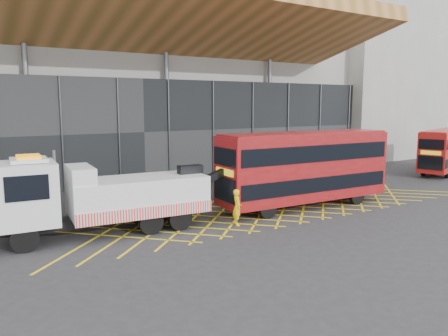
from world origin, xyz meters
TOP-DOWN VIEW (x-y plane):
  - ground_plane at (0.00, 0.00)m, footprint 120.00×120.00m
  - road_markings at (5.60, 0.00)m, footprint 27.96×7.16m
  - construction_building at (1.92, 18.40)m, footprint 55.00×23.97m
  - east_building at (32.00, 16.00)m, footprint 15.00×12.00m
  - recovery_truck at (-4.74, 0.14)m, footprint 11.49×3.43m
  - bus_towed at (7.27, -0.73)m, footprint 11.10×3.02m
  - bus_second at (26.96, 2.47)m, footprint 9.69×4.97m
  - worker at (1.63, -1.96)m, footprint 0.66×0.79m

SIDE VIEW (x-z plane):
  - ground_plane at x=0.00m, z-range 0.00..0.00m
  - road_markings at x=5.60m, z-range 0.00..0.01m
  - worker at x=1.63m, z-range 0.00..1.85m
  - recovery_truck at x=-4.74m, z-range -0.15..3.84m
  - bus_second at x=26.96m, z-range 0.21..4.07m
  - bus_towed at x=7.27m, z-range 0.25..4.72m
  - construction_building at x=1.92m, z-range -0.02..17.98m
  - east_building at x=32.00m, z-range 0.00..20.00m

